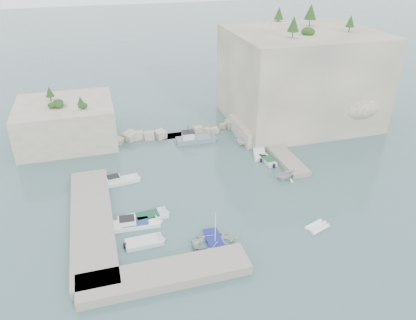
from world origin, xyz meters
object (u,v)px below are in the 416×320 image
object	(u,v)px
tender_east_d	(248,145)
motorboat_e	(144,244)
tender_east_c	(259,154)
motorboat_a	(120,183)
work_boat	(196,142)
motorboat_c	(148,218)
inflatable_dinghy	(317,228)
rowboat	(215,245)
tender_east_a	(285,179)
motorboat_d	(135,226)
tender_east_b	(268,162)

from	to	relation	value
tender_east_d	motorboat_e	bearing A→B (deg)	140.53
tender_east_c	tender_east_d	distance (m)	3.96
motorboat_a	work_boat	bearing A→B (deg)	28.77
motorboat_c	motorboat_a	xyz separation A→B (m)	(-2.61, 9.68, 0.00)
motorboat_a	tender_east_d	bearing A→B (deg)	9.13
inflatable_dinghy	work_boat	bearing A→B (deg)	86.57
work_boat	rowboat	bearing A→B (deg)	-97.76
rowboat	work_boat	distance (m)	27.65
rowboat	tender_east_a	world-z (taller)	tender_east_a
motorboat_c	tender_east_c	world-z (taller)	same
inflatable_dinghy	tender_east_a	world-z (taller)	tender_east_a
motorboat_c	tender_east_a	size ratio (longest dim) A/B	1.54
motorboat_e	tender_east_d	xyz separation A→B (m)	(21.15, 21.17, 0.00)
motorboat_d	tender_east_b	xyz separation A→B (m)	(22.48, 10.69, 0.00)
motorboat_a	motorboat_d	bearing A→B (deg)	-92.58
motorboat_e	rowboat	size ratio (longest dim) A/B	0.89
tender_east_b	work_boat	size ratio (longest dim) A/B	0.56
tender_east_c	tender_east_b	bearing A→B (deg)	-157.01
motorboat_d	inflatable_dinghy	world-z (taller)	motorboat_d
motorboat_c	tender_east_d	bearing A→B (deg)	33.61
inflatable_dinghy	motorboat_a	bearing A→B (deg)	122.10
rowboat	tender_east_b	world-z (taller)	rowboat
motorboat_a	rowboat	world-z (taller)	motorboat_a
motorboat_d	tender_east_d	bearing A→B (deg)	41.86
tender_east_b	tender_east_c	bearing A→B (deg)	1.60
tender_east_c	work_boat	xyz separation A→B (m)	(-8.88, 7.59, 0.00)
inflatable_dinghy	tender_east_a	bearing A→B (deg)	63.53
tender_east_b	tender_east_c	xyz separation A→B (m)	(-0.29, 2.82, 0.00)
motorboat_a	tender_east_c	distance (m)	23.20
tender_east_b	motorboat_a	bearing A→B (deg)	85.29
motorboat_d	work_boat	bearing A→B (deg)	60.91
motorboat_d	rowboat	xyz separation A→B (m)	(8.51, -6.12, 0.00)
motorboat_c	rowboat	xyz separation A→B (m)	(6.77, -7.29, 0.00)
inflatable_dinghy	tender_east_d	world-z (taller)	tender_east_d
rowboat	inflatable_dinghy	size ratio (longest dim) A/B	1.73
inflatable_dinghy	tender_east_a	xyz separation A→B (m)	(1.39, 11.90, 0.00)
motorboat_e	inflatable_dinghy	bearing A→B (deg)	-9.88
motorboat_e	motorboat_d	size ratio (longest dim) A/B	0.71
motorboat_e	inflatable_dinghy	world-z (taller)	motorboat_e
motorboat_c	inflatable_dinghy	size ratio (longest dim) A/B	1.82
motorboat_d	tender_east_d	world-z (taller)	tender_east_d
tender_east_c	tender_east_d	xyz separation A→B (m)	(-0.42, 3.93, 0.00)
work_boat	motorboat_d	bearing A→B (deg)	-120.01
motorboat_e	tender_east_c	world-z (taller)	same
rowboat	tender_east_a	bearing A→B (deg)	-51.54
motorboat_d	tender_east_d	distance (m)	27.90
motorboat_c	work_boat	distance (m)	23.04
tender_east_a	tender_east_c	size ratio (longest dim) A/B	0.65
motorboat_c	motorboat_e	bearing A→B (deg)	-108.50
motorboat_d	tender_east_d	size ratio (longest dim) A/B	1.59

